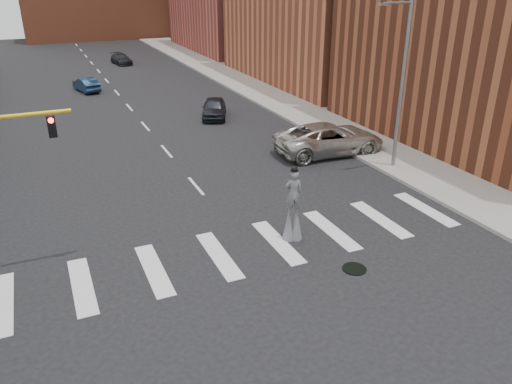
% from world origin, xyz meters
% --- Properties ---
extents(ground_plane, '(160.00, 160.00, 0.00)m').
position_xyz_m(ground_plane, '(0.00, 0.00, 0.00)').
color(ground_plane, black).
rests_on(ground_plane, ground).
extents(sidewalk_right, '(5.00, 90.00, 0.18)m').
position_xyz_m(sidewalk_right, '(12.50, 25.00, 0.09)').
color(sidewalk_right, gray).
rests_on(sidewalk_right, ground).
extents(manhole, '(0.90, 0.90, 0.04)m').
position_xyz_m(manhole, '(3.00, -2.00, 0.02)').
color(manhole, black).
rests_on(manhole, ground).
extents(streetlight, '(2.05, 0.20, 9.00)m').
position_xyz_m(streetlight, '(10.90, 6.00, 4.90)').
color(streetlight, slate).
rests_on(streetlight, ground).
extents(stilt_performer, '(0.83, 0.63, 3.23)m').
position_xyz_m(stilt_performer, '(1.96, 1.02, 1.34)').
color(stilt_performer, '#382616').
rests_on(stilt_performer, ground).
extents(suv_crossing, '(6.89, 3.52, 1.86)m').
position_xyz_m(suv_crossing, '(9.00, 9.63, 0.93)').
color(suv_crossing, '#B5B2AA').
rests_on(suv_crossing, ground).
extents(car_near, '(3.19, 4.63, 1.47)m').
position_xyz_m(car_near, '(5.38, 20.30, 0.73)').
color(car_near, black).
rests_on(car_near, ground).
extents(car_mid, '(2.24, 4.11, 1.28)m').
position_xyz_m(car_mid, '(-2.45, 33.64, 0.64)').
color(car_mid, '#152C4A').
rests_on(car_mid, ground).
extents(car_far, '(2.25, 4.37, 1.21)m').
position_xyz_m(car_far, '(3.22, 47.66, 0.61)').
color(car_far, black).
rests_on(car_far, ground).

